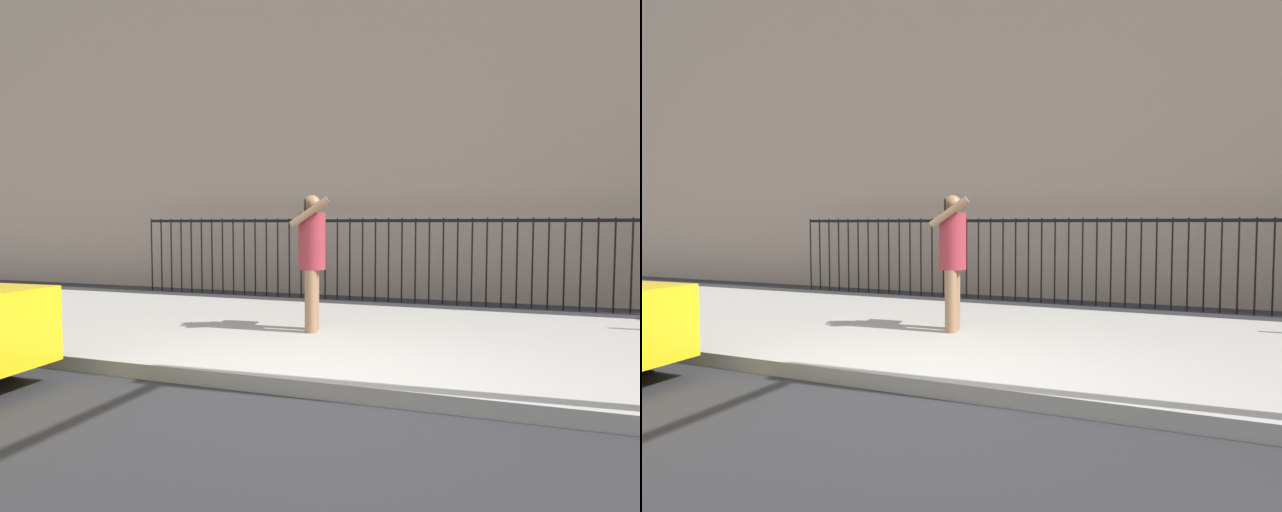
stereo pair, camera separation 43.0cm
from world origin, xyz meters
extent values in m
plane|color=#28282B|center=(0.00, 0.00, 0.00)|extent=(60.00, 60.00, 0.00)
cube|color=#9E9B93|center=(0.00, 2.20, 0.07)|extent=(28.00, 4.40, 0.15)
cube|color=tan|center=(0.00, 8.50, 5.91)|extent=(28.00, 4.00, 11.82)
cube|color=black|center=(0.00, 5.90, 1.55)|extent=(12.00, 0.04, 0.06)
cylinder|color=black|center=(-6.00, 5.90, 0.80)|extent=(0.03, 0.03, 1.60)
cylinder|color=black|center=(-5.74, 5.90, 0.80)|extent=(0.03, 0.03, 1.60)
cylinder|color=black|center=(-5.49, 5.90, 0.80)|extent=(0.03, 0.03, 1.60)
cylinder|color=black|center=(-5.23, 5.90, 0.80)|extent=(0.03, 0.03, 1.60)
cylinder|color=black|center=(-4.98, 5.90, 0.80)|extent=(0.03, 0.03, 1.60)
cylinder|color=black|center=(-4.72, 5.90, 0.80)|extent=(0.03, 0.03, 1.60)
cylinder|color=black|center=(-4.47, 5.90, 0.80)|extent=(0.03, 0.03, 1.60)
cylinder|color=black|center=(-4.21, 5.90, 0.80)|extent=(0.03, 0.03, 1.60)
cylinder|color=black|center=(-3.96, 5.90, 0.80)|extent=(0.03, 0.03, 1.60)
cylinder|color=black|center=(-3.70, 5.90, 0.80)|extent=(0.03, 0.03, 1.60)
cylinder|color=black|center=(-3.45, 5.90, 0.80)|extent=(0.03, 0.03, 1.60)
cylinder|color=black|center=(-3.19, 5.90, 0.80)|extent=(0.03, 0.03, 1.60)
cylinder|color=black|center=(-2.94, 5.90, 0.80)|extent=(0.03, 0.03, 1.60)
cylinder|color=black|center=(-2.68, 5.90, 0.80)|extent=(0.03, 0.03, 1.60)
cylinder|color=black|center=(-2.43, 5.90, 0.80)|extent=(0.03, 0.03, 1.60)
cylinder|color=black|center=(-2.17, 5.90, 0.80)|extent=(0.03, 0.03, 1.60)
cylinder|color=black|center=(-1.91, 5.90, 0.80)|extent=(0.03, 0.03, 1.60)
cylinder|color=black|center=(-1.66, 5.90, 0.80)|extent=(0.03, 0.03, 1.60)
cylinder|color=black|center=(-1.40, 5.90, 0.80)|extent=(0.03, 0.03, 1.60)
cylinder|color=black|center=(-1.15, 5.90, 0.80)|extent=(0.03, 0.03, 1.60)
cylinder|color=black|center=(-0.89, 5.90, 0.80)|extent=(0.03, 0.03, 1.60)
cylinder|color=black|center=(-0.64, 5.90, 0.80)|extent=(0.03, 0.03, 1.60)
cylinder|color=black|center=(-0.38, 5.90, 0.80)|extent=(0.03, 0.03, 1.60)
cylinder|color=black|center=(-0.13, 5.90, 0.80)|extent=(0.03, 0.03, 1.60)
cylinder|color=black|center=(0.13, 5.90, 0.80)|extent=(0.03, 0.03, 1.60)
cylinder|color=black|center=(0.38, 5.90, 0.80)|extent=(0.03, 0.03, 1.60)
cylinder|color=black|center=(0.64, 5.90, 0.80)|extent=(0.03, 0.03, 1.60)
cylinder|color=black|center=(0.89, 5.90, 0.80)|extent=(0.03, 0.03, 1.60)
cylinder|color=black|center=(1.15, 5.90, 0.80)|extent=(0.03, 0.03, 1.60)
cylinder|color=black|center=(1.40, 5.90, 0.80)|extent=(0.03, 0.03, 1.60)
cylinder|color=black|center=(1.66, 5.90, 0.80)|extent=(0.03, 0.03, 1.60)
cylinder|color=black|center=(1.91, 5.90, 0.80)|extent=(0.03, 0.03, 1.60)
cylinder|color=black|center=(2.17, 5.90, 0.80)|extent=(0.03, 0.03, 1.60)
cylinder|color=black|center=(2.43, 5.90, 0.80)|extent=(0.03, 0.03, 1.60)
cylinder|color=black|center=(2.68, 5.90, 0.80)|extent=(0.03, 0.03, 1.60)
cylinder|color=black|center=(2.94, 5.90, 0.80)|extent=(0.03, 0.03, 1.60)
cylinder|color=black|center=(3.19, 5.90, 0.80)|extent=(0.03, 0.03, 1.60)
cylinder|color=#936B4C|center=(-0.75, 1.98, 0.54)|extent=(0.15, 0.15, 0.77)
cylinder|color=#936B4C|center=(-0.79, 2.17, 0.54)|extent=(0.15, 0.15, 0.77)
cylinder|color=#992D38|center=(-0.77, 2.08, 1.28)|extent=(0.40, 0.40, 0.71)
sphere|color=#936B4C|center=(-0.77, 2.08, 1.74)|extent=(0.22, 0.22, 0.22)
cylinder|color=#936B4C|center=(-0.73, 1.88, 1.63)|extent=(0.50, 0.19, 0.38)
cylinder|color=#936B4C|center=(-0.81, 2.27, 1.26)|extent=(0.09, 0.09, 0.54)
cube|color=black|center=(-0.80, 1.92, 1.72)|extent=(0.02, 0.07, 0.15)
cube|color=brown|center=(-0.82, 2.33, 1.17)|extent=(0.21, 0.31, 0.34)
camera|label=1|loc=(1.60, -4.29, 1.50)|focal=30.68mm
camera|label=2|loc=(2.00, -4.13, 1.50)|focal=30.68mm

